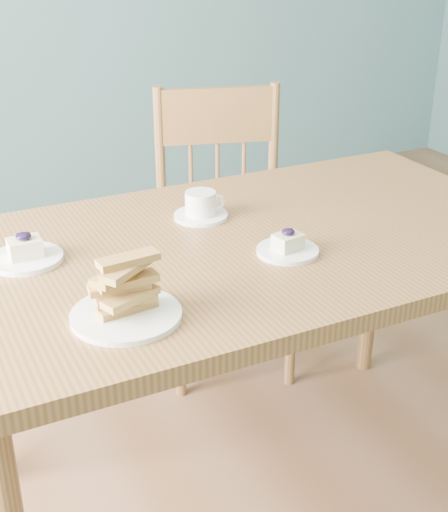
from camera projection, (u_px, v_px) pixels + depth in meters
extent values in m
cube|color=#8A5D40|center=(343.00, 444.00, 2.35)|extent=(5.00, 5.00, 0.01)
cube|color=#965F39|center=(251.00, 245.00, 1.80)|extent=(1.56, 0.90, 0.04)
cylinder|color=#965F39|center=(372.00, 275.00, 2.58)|extent=(0.06, 0.06, 0.79)
cube|color=#965F39|center=(227.00, 248.00, 2.58)|extent=(0.58, 0.56, 0.04)
cylinder|color=#965F39|center=(180.00, 340.00, 2.49)|extent=(0.04, 0.04, 0.46)
cylinder|color=#965F39|center=(291.00, 329.00, 2.55)|extent=(0.04, 0.04, 0.46)
cylinder|color=#965F39|center=(168.00, 289.00, 2.83)|extent=(0.04, 0.04, 0.46)
cylinder|color=#965F39|center=(267.00, 281.00, 2.89)|extent=(0.04, 0.04, 0.46)
cylinder|color=#965F39|center=(160.00, 159.00, 2.61)|extent=(0.04, 0.04, 0.53)
cylinder|color=#965F39|center=(273.00, 153.00, 2.67)|extent=(0.04, 0.04, 0.53)
cube|color=#965F39|center=(217.00, 115.00, 2.57)|extent=(0.39, 0.14, 0.20)
cylinder|color=#965F39|center=(191.00, 184.00, 2.67)|extent=(0.02, 0.02, 0.31)
cylinder|color=#965F39|center=(218.00, 183.00, 2.68)|extent=(0.02, 0.02, 0.31)
cylinder|color=#965F39|center=(244.00, 181.00, 2.70)|extent=(0.02, 0.02, 0.31)
cylinder|color=white|center=(288.00, 251.00, 1.71)|extent=(0.15, 0.15, 0.01)
cube|color=beige|center=(288.00, 242.00, 1.70)|extent=(0.07, 0.06, 0.04)
ellipsoid|color=black|center=(288.00, 232.00, 1.69)|extent=(0.03, 0.03, 0.01)
sphere|color=black|center=(291.00, 231.00, 1.69)|extent=(0.01, 0.01, 0.01)
sphere|color=black|center=(284.00, 231.00, 1.69)|extent=(0.01, 0.01, 0.01)
sphere|color=black|center=(291.00, 233.00, 1.68)|extent=(0.01, 0.01, 0.01)
cylinder|color=white|center=(26.00, 258.00, 1.67)|extent=(0.17, 0.17, 0.01)
cube|color=beige|center=(25.00, 248.00, 1.66)|extent=(0.08, 0.06, 0.04)
ellipsoid|color=black|center=(23.00, 236.00, 1.64)|extent=(0.04, 0.04, 0.02)
sphere|color=black|center=(28.00, 235.00, 1.65)|extent=(0.02, 0.02, 0.02)
sphere|color=black|center=(19.00, 236.00, 1.65)|extent=(0.02, 0.02, 0.02)
sphere|color=black|center=(26.00, 238.00, 1.64)|extent=(0.02, 0.02, 0.02)
cylinder|color=white|center=(201.00, 216.00, 1.91)|extent=(0.15, 0.15, 0.01)
cylinder|color=white|center=(201.00, 203.00, 1.90)|extent=(0.10, 0.10, 0.06)
cylinder|color=olive|center=(200.00, 194.00, 1.89)|extent=(0.07, 0.07, 0.00)
torus|color=white|center=(216.00, 202.00, 1.90)|extent=(0.05, 0.02, 0.05)
cylinder|color=white|center=(126.00, 315.00, 1.43)|extent=(0.23, 0.23, 0.01)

